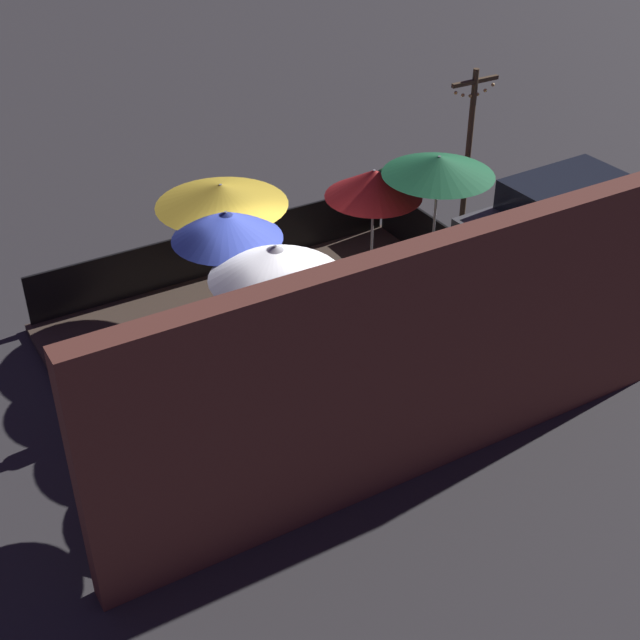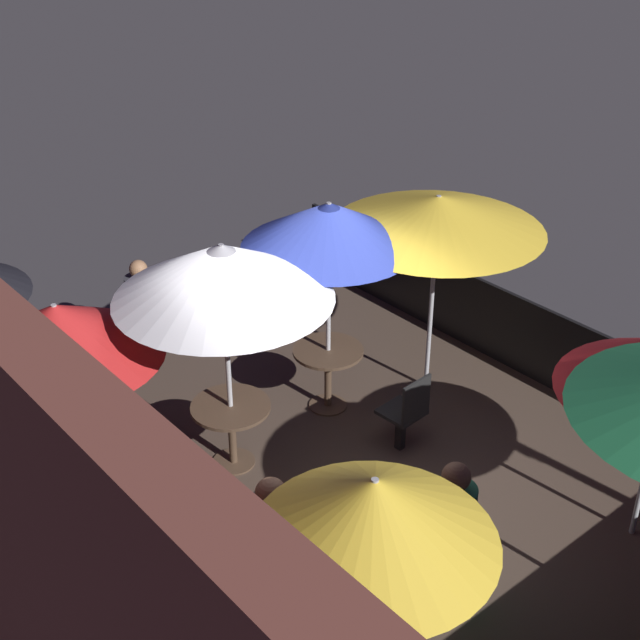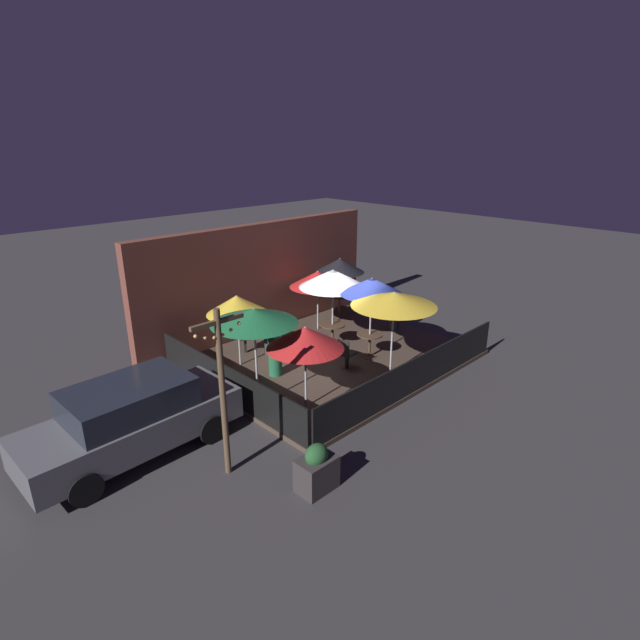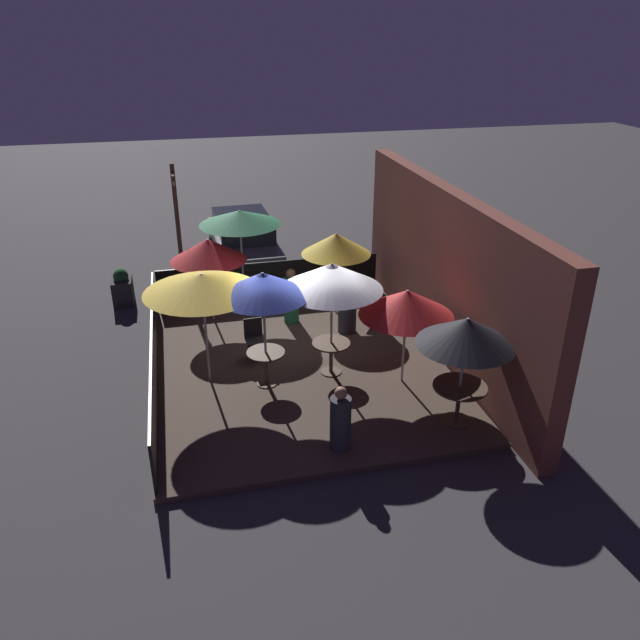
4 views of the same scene
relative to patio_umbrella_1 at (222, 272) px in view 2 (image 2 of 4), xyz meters
name	(u,v)px [view 2 (image 2 of 4)]	position (x,y,z in m)	size (l,w,h in m)	color
ground_plane	(318,478)	(-0.64, -0.58, -2.29)	(60.00, 60.00, 0.00)	#383538
patio_deck	(318,474)	(-0.64, -0.58, -2.23)	(7.57, 6.13, 0.12)	#47382D
fence_front	(514,332)	(-0.64, -3.61, -1.70)	(7.37, 0.05, 0.95)	black
patio_umbrella_1	(222,272)	(0.00, 0.00, 0.00)	(2.06, 2.06, 2.45)	#B2B2B7
patio_umbrella_2	(329,225)	(0.14, -1.39, 0.02)	(1.80, 1.80, 2.44)	#B2B2B7
patio_umbrella_4	(58,331)	(0.67, 1.34, -0.41)	(1.88, 1.88, 2.03)	#B2B2B7
patio_umbrella_6	(438,213)	(-0.29, -2.52, -0.01)	(2.29, 2.29, 2.35)	#B2B2B7
patio_umbrella_7	(374,511)	(-2.92, 0.86, -0.36)	(1.71, 1.71, 2.09)	#B2B2B7
dining_table_1	(231,418)	(0.00, 0.00, -1.62)	(0.80, 0.80, 0.71)	#4C3828
dining_table_2	(328,362)	(0.14, -1.39, -1.60)	(0.77, 0.77, 0.74)	#4C3828
patio_chair_0	(407,411)	(-0.99, -1.47, -1.68)	(0.43, 0.43, 0.92)	black
patron_0	(143,311)	(2.52, -0.47, -1.63)	(0.39, 0.39, 1.21)	#333338
patron_1	(450,538)	(-2.61, -0.34, -1.55)	(0.46, 0.46, 1.39)	#236642
patron_2	(273,553)	(-1.78, 0.84, -1.58)	(0.61, 0.61, 1.34)	#333338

